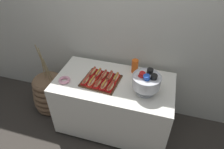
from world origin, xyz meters
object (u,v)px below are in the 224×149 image
Objects in this scene: buffet_table at (114,103)px; hot_dog_8 at (110,76)px; hot_dog_7 at (104,75)px; cup_stack at (135,66)px; punch_bowl at (146,81)px; hot_dog_0 at (86,80)px; hot_dog_9 at (116,78)px; hot_dog_4 at (110,87)px; hot_dog_6 at (98,73)px; floor_vase at (50,93)px; hot_dog_5 at (92,72)px; donut at (64,80)px; hot_dog_2 at (98,83)px; serving_tray at (101,81)px; hot_dog_1 at (92,81)px; hot_dog_3 at (104,85)px.

hot_dog_8 reaches higher than buffet_table.
cup_stack is (0.33, 0.20, 0.05)m from hot_dog_7.
hot_dog_7 is 0.54m from punch_bowl.
hot_dog_0 and hot_dog_9 have the same top height.
hot_dog_4 is 1.00× the size of hot_dog_6.
hot_dog_6 is 0.61m from punch_bowl.
floor_vase is 5.71× the size of hot_dog_5.
hot_dog_6 reaches higher than hot_dog_4.
floor_vase is at bearing 173.58° from punch_bowl.
cup_stack reaches higher than hot_dog_5.
donut is at bearing -175.38° from punch_bowl.
hot_dog_6 is at bearing 138.36° from hot_dog_4.
hot_dog_2 is 1.01× the size of hot_dog_6.
punch_bowl is (0.58, -0.13, 0.12)m from hot_dog_6.
hot_dog_0 is 0.93× the size of hot_dog_8.
hot_dog_2 is 0.56× the size of punch_bowl.
hot_dog_8 reaches higher than hot_dog_0.
hot_dog_6 is 1.25× the size of donut.
hot_dog_4 is 0.97× the size of hot_dog_7.
hot_dog_5 is at bearing 145.80° from serving_tray.
hot_dog_0 is at bearing 174.61° from hot_dog_1.
hot_dog_2 is (0.15, -0.01, 0.00)m from hot_dog_0.
hot_dog_0 reaches higher than hot_dog_5.
hot_dog_8 is 1.31× the size of donut.
hot_dog_6 is 0.98× the size of hot_dog_9.
buffet_table is 0.44m from hot_dog_2.
hot_dog_2 is at bearing -5.39° from hot_dog_1.
hot_dog_2 is (0.83, -0.19, 0.55)m from floor_vase.
hot_dog_8 is (-0.06, 0.04, 0.40)m from buffet_table.
hot_dog_5 is (-0.21, 0.19, -0.00)m from hot_dog_3.
hot_dog_2 is 0.99× the size of hot_dog_9.
hot_dog_5 is 0.60× the size of punch_bowl.
hot_dog_5 is 0.23m from hot_dog_8.
hot_dog_7 is at bearing 84.61° from hot_dog_2.
hot_dog_6 reaches higher than hot_dog_9.
hot_dog_8 reaches higher than hot_dog_9.
punch_bowl is (0.52, -0.04, 0.15)m from serving_tray.
serving_tray is 2.61× the size of hot_dog_6.
buffet_table is 0.64m from punch_bowl.
punch_bowl is at bearing -17.20° from hot_dog_9.
punch_bowl is (0.37, -0.08, 0.52)m from buffet_table.
hot_dog_7 is (-0.14, 0.05, 0.39)m from buffet_table.
hot_dog_0 is at bearing -137.66° from hot_dog_7.
donut is (-0.47, -0.03, -0.02)m from hot_dog_3.
hot_dog_6 is at bearing 84.61° from hot_dog_1.
hot_dog_4 is at bearing -116.90° from cup_stack.
buffet_table is at bearing -33.63° from hot_dog_8.
buffet_table is 0.40m from hot_dog_9.
hot_dog_9 is (0.24, 0.14, -0.00)m from hot_dog_1.
punch_bowl reaches higher than hot_dog_1.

